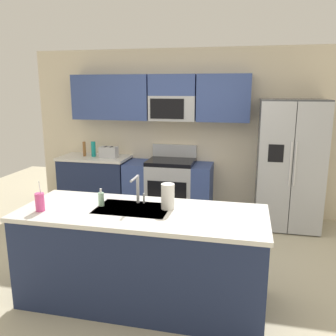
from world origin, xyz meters
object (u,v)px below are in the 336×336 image
(soap_dispenser, at_px, (101,199))
(paper_towel_roll, at_px, (168,196))
(refrigerator, at_px, (289,165))
(bottle_teal, at_px, (93,149))
(pepper_mill, at_px, (84,149))
(drink_cup_pink, at_px, (40,202))
(toaster, at_px, (109,152))
(sink_faucet, at_px, (137,187))
(range_oven, at_px, (169,188))

(soap_dispenser, distance_m, paper_towel_roll, 0.64)
(refrigerator, height_order, bottle_teal, refrigerator)
(pepper_mill, distance_m, drink_cup_pink, 2.66)
(toaster, xyz_separation_m, paper_towel_roll, (1.46, -2.18, 0.03))
(toaster, bearing_deg, pepper_mill, 173.58)
(refrigerator, relative_size, soap_dispenser, 10.88)
(toaster, relative_size, soap_dispenser, 1.65)
(sink_faucet, bearing_deg, refrigerator, 52.07)
(drink_cup_pink, bearing_deg, toaster, 97.68)
(drink_cup_pink, height_order, soap_dispenser, drink_cup_pink)
(toaster, distance_m, sink_faucet, 2.39)
(pepper_mill, height_order, bottle_teal, bottle_teal)
(bottle_teal, distance_m, drink_cup_pink, 2.61)
(pepper_mill, bearing_deg, sink_faucet, -53.46)
(refrigerator, xyz_separation_m, bottle_teal, (-3.05, 0.07, 0.10))
(soap_dispenser, bearing_deg, sink_faucet, 22.85)
(pepper_mill, xyz_separation_m, sink_faucet, (1.59, -2.15, 0.05))
(toaster, bearing_deg, soap_dispenser, -69.74)
(range_oven, relative_size, sink_faucet, 4.82)
(drink_cup_pink, bearing_deg, pepper_mill, 107.09)
(refrigerator, xyz_separation_m, drink_cup_pink, (-2.43, -2.47, 0.06))
(pepper_mill, bearing_deg, drink_cup_pink, -72.91)
(toaster, xyz_separation_m, pepper_mill, (-0.44, 0.05, 0.03))
(bottle_teal, relative_size, drink_cup_pink, 0.86)
(range_oven, distance_m, toaster, 1.12)
(drink_cup_pink, xyz_separation_m, soap_dispenser, (0.49, 0.26, -0.02))
(pepper_mill, distance_m, paper_towel_roll, 2.93)
(toaster, bearing_deg, bottle_teal, 170.34)
(toaster, xyz_separation_m, soap_dispenser, (0.82, -2.23, -0.02))
(range_oven, xyz_separation_m, pepper_mill, (-1.42, -0.00, 0.58))
(drink_cup_pink, xyz_separation_m, paper_towel_roll, (1.13, 0.31, 0.03))
(sink_faucet, bearing_deg, pepper_mill, 126.54)
(refrigerator, bearing_deg, sink_faucet, -127.93)
(range_oven, distance_m, paper_towel_roll, 2.35)
(range_oven, relative_size, drink_cup_pink, 4.73)
(drink_cup_pink, bearing_deg, bottle_teal, 103.71)
(range_oven, distance_m, pepper_mill, 1.53)
(pepper_mill, relative_size, bottle_teal, 0.97)
(range_oven, height_order, drink_cup_pink, drink_cup_pink)
(sink_faucet, height_order, drink_cup_pink, drink_cup_pink)
(refrigerator, height_order, paper_towel_roll, refrigerator)
(toaster, xyz_separation_m, drink_cup_pink, (0.34, -2.49, -0.01))
(refrigerator, bearing_deg, pepper_mill, 178.76)
(drink_cup_pink, distance_m, soap_dispenser, 0.55)
(soap_dispenser, bearing_deg, range_oven, 86.23)
(sink_faucet, distance_m, drink_cup_pink, 0.90)
(toaster, distance_m, bottle_teal, 0.29)
(refrigerator, bearing_deg, bottle_teal, 178.73)
(bottle_teal, relative_size, paper_towel_roll, 1.03)
(bottle_teal, distance_m, soap_dispenser, 2.54)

